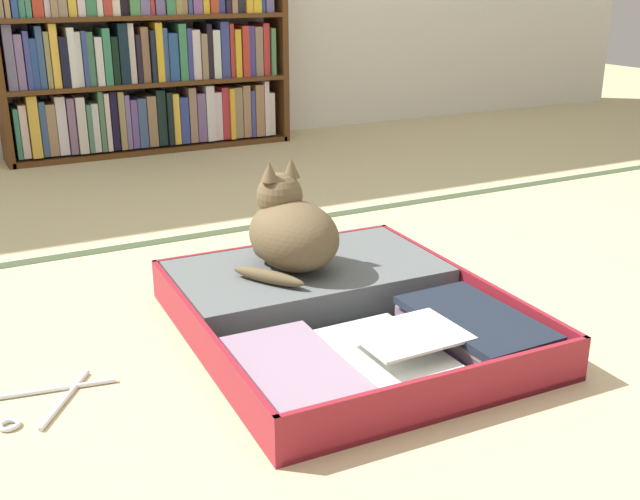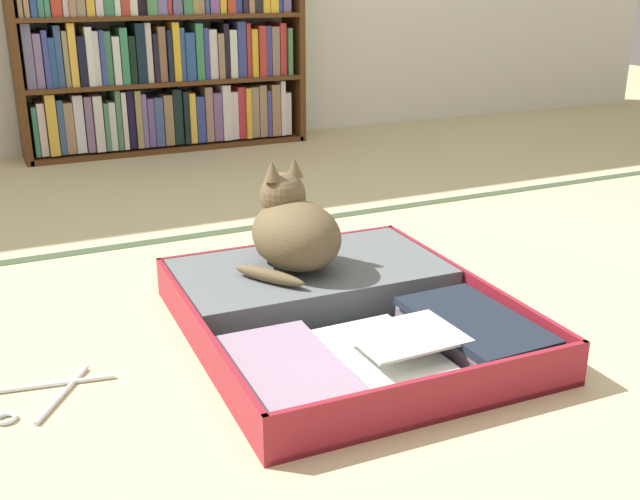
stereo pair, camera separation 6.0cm
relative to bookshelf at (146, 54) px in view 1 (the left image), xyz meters
name	(u,v)px [view 1 (the left image)]	position (x,y,z in m)	size (l,w,h in m)	color
ground_plane	(392,341)	(-0.08, -2.26, -0.45)	(10.00, 10.00, 0.00)	#C7B988
tatami_border	(241,229)	(-0.08, -1.34, -0.45)	(4.80, 0.05, 0.00)	#3A492F
bookshelf	(146,54)	(0.00, 0.00, 0.00)	(1.34, 0.23, 0.94)	#533016
open_suitcase	(337,308)	(-0.15, -2.13, -0.41)	(0.72, 0.85, 0.10)	maroon
black_cat	(290,231)	(-0.20, -1.96, -0.26)	(0.28, 0.30, 0.27)	brown
clothes_hanger	(11,405)	(-0.89, -2.17, -0.45)	(0.40, 0.23, 0.01)	silver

